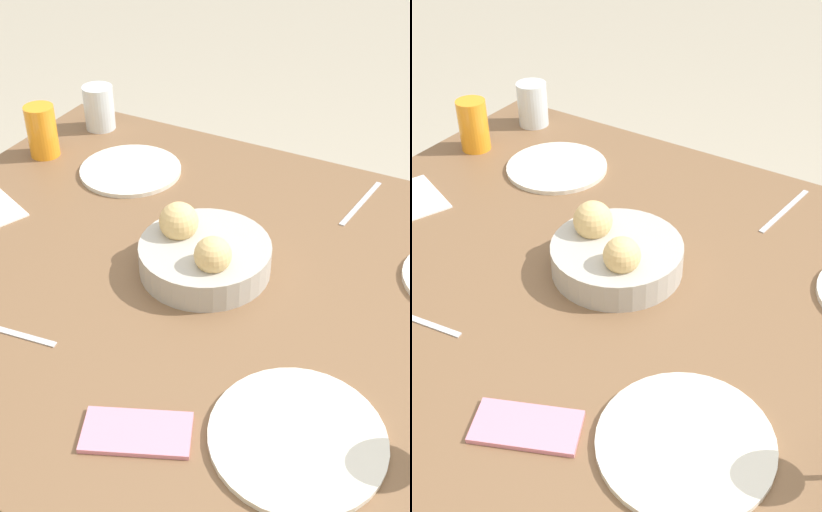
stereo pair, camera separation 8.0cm
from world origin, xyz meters
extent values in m
cube|color=brown|center=(0.00, 0.00, 0.70)|extent=(1.42, 1.03, 0.03)
cube|color=brown|center=(0.66, -0.47, 0.34)|extent=(0.06, 0.06, 0.68)
cylinder|color=#B2ADA3|center=(0.08, -0.03, 0.74)|extent=(0.24, 0.24, 0.05)
sphere|color=#DBB775|center=(0.04, 0.02, 0.79)|extent=(0.07, 0.07, 0.07)
sphere|color=#DBB775|center=(0.14, -0.04, 0.79)|extent=(0.07, 0.07, 0.07)
cylinder|color=silver|center=(0.39, -0.26, 0.72)|extent=(0.23, 0.23, 0.01)
cylinder|color=silver|center=(-0.21, 0.25, 0.72)|extent=(0.24, 0.24, 0.01)
cylinder|color=orange|center=(0.61, -0.24, 0.78)|extent=(0.07, 0.07, 0.12)
cylinder|color=silver|center=(0.58, -0.42, 0.77)|extent=(0.08, 0.08, 0.11)
cube|color=#B7B7BC|center=(-0.11, -0.37, 0.72)|extent=(0.03, 0.20, 0.00)
cube|color=pink|center=(-0.01, 0.34, 0.72)|extent=(0.17, 0.13, 0.01)
camera|label=1|loc=(-0.35, 0.79, 1.44)|focal=45.00mm
camera|label=2|loc=(-0.42, 0.75, 1.44)|focal=45.00mm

